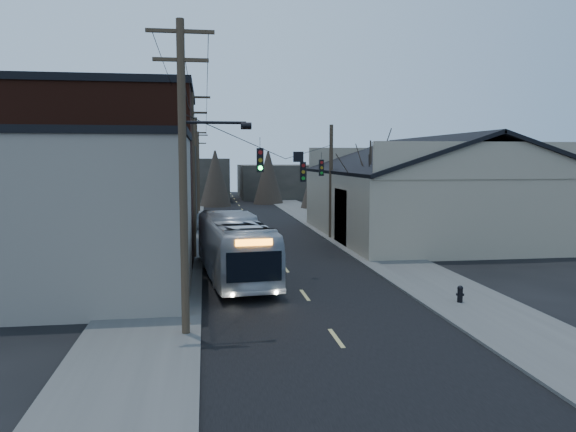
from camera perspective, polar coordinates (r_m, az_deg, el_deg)
name	(u,v)px	position (r m, az deg, el deg)	size (l,w,h in m)	color
ground	(352,360)	(17.50, 6.48, -14.30)	(160.00, 160.00, 0.00)	black
road_surface	(258,231)	(46.45, -3.06, -1.57)	(9.00, 110.00, 0.02)	black
sidewalk_left	(178,232)	(46.30, -11.10, -1.63)	(4.00, 110.00, 0.12)	#474744
sidewalk_right	(335,229)	(47.49, 4.77, -1.36)	(4.00, 110.00, 0.12)	#474744
building_clapboard	(94,217)	(25.43, -19.06, -0.14)	(8.00, 8.00, 7.00)	gray
building_brick	(111,175)	(36.33, -17.51, 3.99)	(10.00, 12.00, 10.00)	black
building_left_far	(147,186)	(52.19, -14.16, 2.93)	(9.00, 14.00, 7.00)	#2E2A25
warehouse	(433,202)	(44.49, 14.47, 1.40)	(16.16, 20.60, 7.73)	gray
building_far_left	(193,180)	(80.94, -9.65, 3.65)	(10.00, 12.00, 6.00)	#2E2A25
building_far_right	(279,181)	(86.67, -0.93, 3.55)	(12.00, 14.00, 5.00)	#2E2A25
bare_tree	(370,195)	(37.53, 8.30, 2.11)	(0.40, 0.40, 7.20)	black
utility_lines	(222,174)	(40.04, -6.76, 4.31)	(11.24, 45.28, 10.50)	#382B1E
bus	(234,247)	(28.41, -5.48, -3.15)	(2.65, 11.33, 3.15)	#ABB0B8
parked_car	(205,221)	(48.92, -8.39, -0.49)	(1.37, 3.94, 1.30)	#9B9EA2
fire_hydrant	(460,293)	(24.36, 17.08, -7.51)	(0.34, 0.24, 0.70)	black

